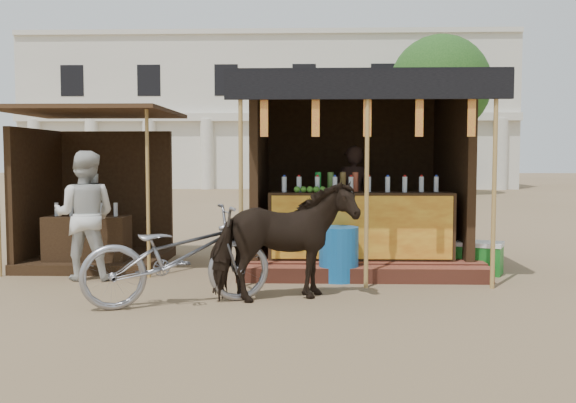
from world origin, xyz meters
The scene contains 10 objects.
ground centered at (0.00, 0.00, 0.00)m, with size 120.00×120.00×0.00m, color #846B4C.
main_stall centered at (1.00, 3.36, 1.02)m, with size 3.60×3.61×2.78m.
secondary_stall centered at (-3.17, 3.24, 0.85)m, with size 2.40×2.40×2.38m.
cow centered at (-0.03, 0.76, 0.70)m, with size 0.75×1.65×1.39m, color black.
motorbike centered at (-1.21, 0.52, 0.56)m, with size 0.74×2.13×1.12m, color gray.
bystander centered at (-2.78, 2.00, 0.88)m, with size 0.85×0.66×1.75m, color silver.
blue_barrel centered at (0.67, 2.00, 0.37)m, with size 0.53×0.53×0.73m, color #165EA5.
cooler centered at (2.71, 2.60, 0.23)m, with size 0.76×0.66×0.46m.
background_building centered at (-2.00, 29.94, 3.98)m, with size 26.00×7.45×8.18m.
tree centered at (5.81, 22.14, 4.63)m, with size 4.50×4.40×7.00m.
Camera 1 is at (0.27, -6.58, 1.67)m, focal length 40.00 mm.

